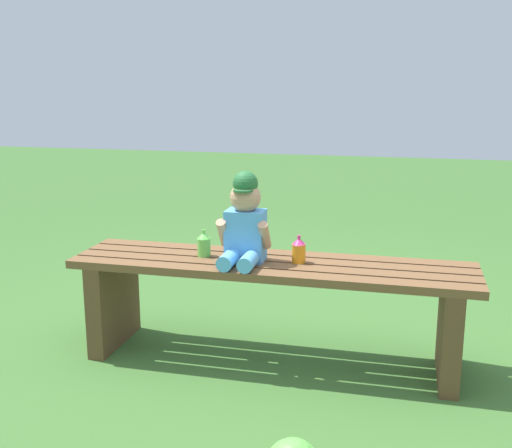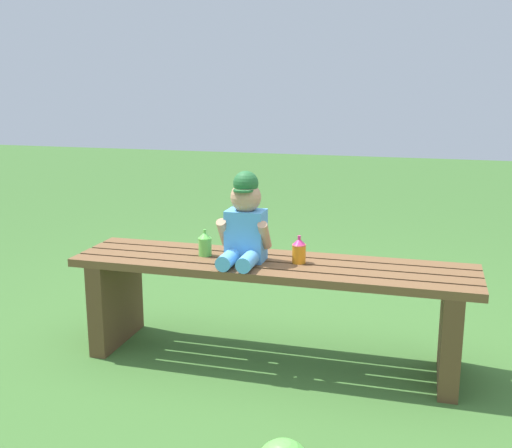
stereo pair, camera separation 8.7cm
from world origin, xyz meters
The scene contains 5 objects.
ground_plane centered at (0.00, 0.00, 0.00)m, with size 16.00×16.00×0.00m, color #3D6B2D.
park_bench centered at (0.00, 0.00, 0.32)m, with size 1.80×0.42×0.47m.
child_figure centered at (-0.12, -0.03, 0.65)m, with size 0.23×0.27×0.40m.
sippy_cup_left centered at (-0.32, 0.01, 0.53)m, with size 0.06×0.06×0.12m.
sippy_cup_right centered at (0.12, 0.01, 0.53)m, with size 0.06×0.06×0.12m.
Camera 1 is at (0.57, -2.63, 1.26)m, focal length 44.05 mm.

